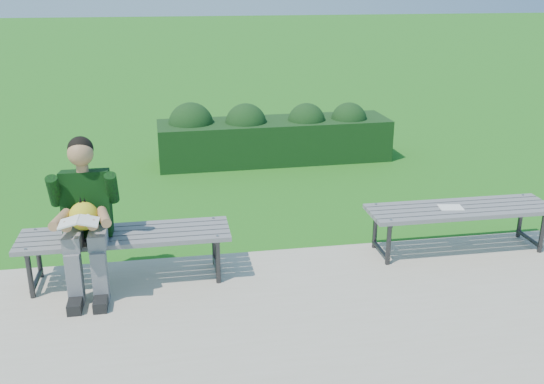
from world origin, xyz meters
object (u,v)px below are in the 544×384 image
at_px(bench_right, 460,212).
at_px(paper_sheet, 451,207).
at_px(hedge, 270,135).
at_px(bench_left, 126,239).
at_px(seated_boy, 85,213).

height_order(bench_right, paper_sheet, bench_right).
bearing_deg(hedge, bench_left, -117.87).
height_order(bench_left, paper_sheet, bench_left).
distance_m(seated_boy, paper_sheet, 3.37).
height_order(bench_left, bench_right, same).
bearing_deg(bench_right, hedge, 110.37).
bearing_deg(seated_boy, bench_right, 3.09).
relative_size(bench_left, paper_sheet, 7.45).
bearing_deg(paper_sheet, bench_left, -178.27).
relative_size(bench_right, paper_sheet, 7.45).
bearing_deg(paper_sheet, seated_boy, -176.81).
relative_size(hedge, bench_right, 1.88).
bearing_deg(hedge, seated_boy, -120.86).
height_order(hedge, seated_boy, seated_boy).
distance_m(bench_right, seated_boy, 3.47).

